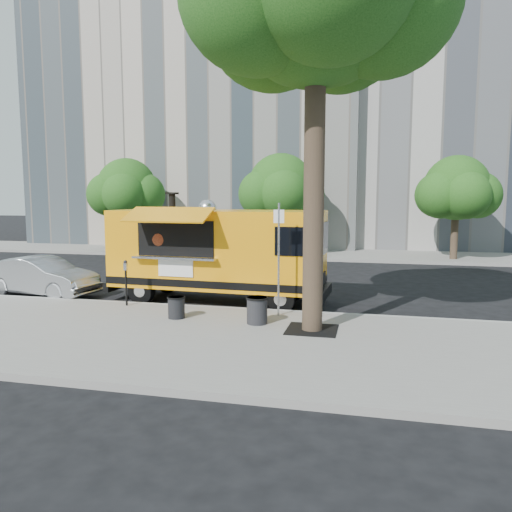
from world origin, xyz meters
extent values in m
plane|color=black|center=(0.00, 0.00, 0.00)|extent=(120.00, 120.00, 0.00)
cube|color=gray|center=(0.00, -4.00, 0.07)|extent=(60.00, 6.00, 0.15)
cube|color=#999993|center=(0.00, -0.93, 0.07)|extent=(60.00, 0.14, 0.16)
cube|color=gray|center=(0.00, 13.50, 0.07)|extent=(60.00, 5.00, 0.15)
cube|color=#AFA192|center=(-8.00, 22.00, 12.00)|extent=(22.00, 14.00, 24.00)
cube|color=#A39D98|center=(12.00, 23.00, 10.00)|extent=(20.00, 14.00, 20.00)
cylinder|color=#33261C|center=(2.60, -2.80, 3.40)|extent=(0.48, 0.48, 6.50)
cube|color=black|center=(2.60, -2.80, 0.15)|extent=(1.20, 1.20, 0.02)
cylinder|color=#33261C|center=(-10.00, 12.30, 1.45)|extent=(0.36, 0.36, 2.60)
sphere|color=#184612|center=(-10.00, 12.30, 3.79)|extent=(3.42, 3.42, 3.42)
cylinder|color=#33261C|center=(-1.00, 12.70, 1.45)|extent=(0.36, 0.36, 2.60)
sphere|color=#184612|center=(-1.00, 12.70, 3.85)|extent=(3.60, 3.60, 3.60)
cylinder|color=#33261C|center=(8.00, 12.40, 1.45)|extent=(0.36, 0.36, 2.60)
sphere|color=#184612|center=(8.00, 12.40, 3.74)|extent=(3.24, 3.24, 3.24)
cylinder|color=silver|center=(1.55, -1.55, 1.65)|extent=(0.06, 0.06, 3.00)
cube|color=white|center=(1.55, -1.55, 2.80)|extent=(0.28, 0.02, 0.35)
cylinder|color=black|center=(-3.00, -1.35, 0.68)|extent=(0.06, 0.06, 1.05)
cube|color=silver|center=(-3.00, -1.35, 1.30)|extent=(0.10, 0.08, 0.22)
sphere|color=black|center=(-3.00, -1.35, 1.43)|extent=(0.11, 0.11, 0.11)
cube|color=#FF9E0D|center=(-0.78, 0.45, 1.70)|extent=(6.69, 2.55, 2.38)
cube|color=black|center=(-0.78, 0.45, 0.73)|extent=(6.71, 2.58, 0.22)
cube|color=black|center=(2.59, 0.28, 0.46)|extent=(0.29, 2.12, 0.30)
cube|color=black|center=(-4.14, 0.62, 0.46)|extent=(0.29, 2.12, 0.30)
cube|color=black|center=(2.53, 0.28, 2.08)|extent=(0.14, 1.78, 0.96)
cylinder|color=black|center=(1.46, -0.60, 0.41)|extent=(0.82, 0.32, 0.81)
cylinder|color=black|center=(1.55, 1.27, 0.41)|extent=(0.82, 0.32, 0.81)
cylinder|color=black|center=(-3.00, -0.37, 0.41)|extent=(0.82, 0.32, 0.81)
cylinder|color=black|center=(-2.91, 1.49, 0.41)|extent=(0.82, 0.32, 0.81)
cube|color=black|center=(-1.74, -0.56, 2.08)|extent=(2.44, 0.30, 1.06)
cube|color=silver|center=(-1.75, -0.72, 1.51)|extent=(2.65, 0.48, 0.06)
cube|color=#FF9E0D|center=(-1.77, -1.09, 2.80)|extent=(2.58, 1.08, 0.43)
cube|color=white|center=(-1.74, -0.64, 1.19)|extent=(1.12, 0.10, 0.51)
cylinder|color=black|center=(-2.29, 0.52, 3.14)|extent=(0.20, 0.20, 0.56)
sphere|color=silver|center=(-1.17, 0.67, 2.94)|extent=(0.57, 0.57, 0.57)
sphere|color=#9C4222|center=(-2.28, -0.24, 2.03)|extent=(0.85, 0.85, 0.85)
cylinder|color=#FF590C|center=(-2.29, -0.47, 1.90)|extent=(0.35, 0.14, 0.34)
imported|color=#A3A4A9|center=(-6.80, 0.00, 0.65)|extent=(4.13, 1.99, 1.31)
cylinder|color=black|center=(-1.00, -2.44, 0.44)|extent=(0.44, 0.44, 0.57)
cylinder|color=black|center=(-1.00, -2.44, 0.70)|extent=(0.48, 0.48, 0.04)
cylinder|color=black|center=(1.19, -2.51, 0.49)|extent=(0.51, 0.51, 0.67)
cylinder|color=black|center=(1.19, -2.51, 0.80)|extent=(0.56, 0.56, 0.04)
camera|label=1|loc=(3.94, -14.41, 3.33)|focal=35.00mm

